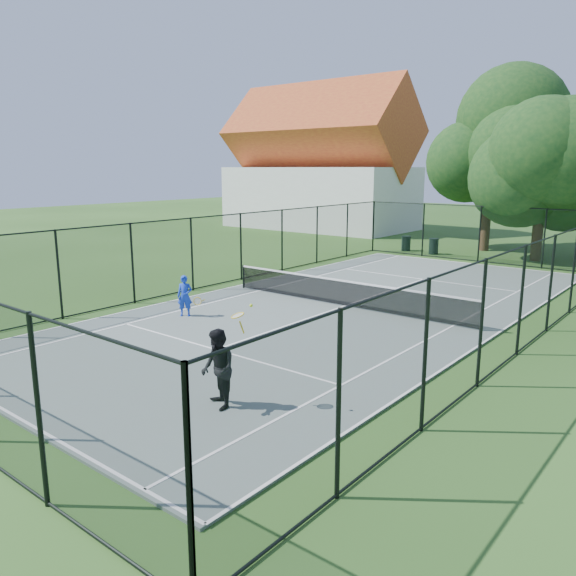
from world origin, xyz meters
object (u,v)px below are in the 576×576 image
Objects in this scene: player_blue at (185,296)px; trash_bin_left at (406,243)px; trash_bin_right at (434,246)px; tennis_net at (345,292)px; player_black at (218,369)px.

trash_bin_left is at bearing 94.68° from player_blue.
player_blue is at bearing -85.32° from trash_bin_left.
trash_bin_left is at bearing 171.79° from trash_bin_right.
trash_bin_right is (-3.04, 14.06, -0.11)m from tennis_net.
player_black is at bearing -72.76° from tennis_net.
player_black is (5.84, -23.07, 0.43)m from trash_bin_right.
tennis_net is 15.18m from trash_bin_left.
player_blue is (1.54, -18.86, 0.29)m from trash_bin_left.
player_black reaches higher than trash_bin_right.
player_blue is (-3.42, -4.52, 0.17)m from tennis_net.
trash_bin_left is (-4.96, 14.34, -0.12)m from tennis_net.
trash_bin_left is 0.40× the size of player_black.
trash_bin_right is at bearing 102.21° from tennis_net.
tennis_net is 10.87× the size of trash_bin_right.
player_black reaches higher than tennis_net.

